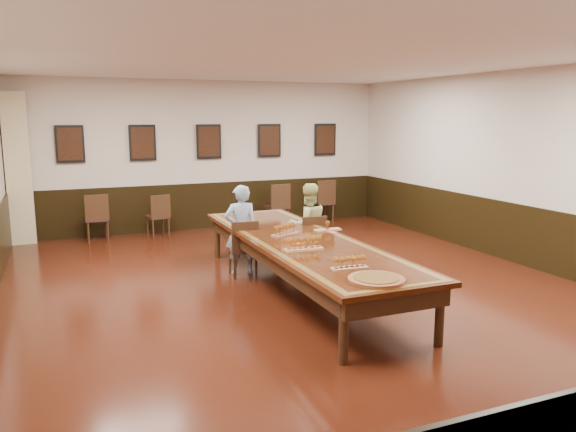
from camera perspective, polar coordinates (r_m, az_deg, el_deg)
name	(u,v)px	position (r m, az deg, el deg)	size (l,w,h in m)	color
floor	(302,292)	(8.01, 1.39, -7.71)	(8.00, 10.00, 0.02)	black
ceiling	(303,57)	(7.67, 1.50, 15.85)	(8.00, 10.00, 0.02)	white
wall_back	(208,155)	(12.40, -8.10, 6.12)	(8.00, 0.02, 3.20)	beige
wall_right	(526,168)	(10.00, 22.99, 4.48)	(0.02, 10.00, 3.20)	beige
chair_man	(243,248)	(8.71, -4.64, -3.21)	(0.41, 0.45, 0.88)	#311A15
chair_woman	(310,241)	(9.11, 2.26, -2.59)	(0.41, 0.45, 0.88)	#311A15
spare_chair_a	(97,217)	(11.71, -18.87, -0.12)	(0.44, 0.48, 0.94)	#311A15
spare_chair_b	(158,215)	(11.84, -13.10, 0.10)	(0.41, 0.45, 0.87)	#311A15
spare_chair_c	(277,205)	(12.45, -1.13, 1.09)	(0.46, 0.50, 0.98)	#311A15
spare_chair_d	(322,201)	(13.02, 3.45, 1.52)	(0.47, 0.51, 1.00)	#311A15
person_man	(241,230)	(8.74, -4.80, -1.40)	(0.51, 0.34, 1.41)	teal
person_woman	(308,225)	(9.14, 2.05, -0.95)	(0.68, 0.53, 1.38)	#C3CB7F
pink_phone	(332,232)	(8.28, 4.52, -1.67)	(0.07, 0.15, 0.01)	#E04A76
curtain	(18,169)	(11.84, -25.72, 4.31)	(0.45, 0.18, 2.90)	#C4B486
wainscoting	(302,257)	(7.87, 1.41, -4.18)	(8.00, 10.00, 1.00)	black
conference_table	(302,249)	(7.85, 1.41, -3.39)	(1.40, 5.00, 0.76)	black
posters	(209,142)	(12.31, -8.05, 7.50)	(6.14, 0.04, 0.74)	black
flight_a	(285,230)	(8.08, -0.30, -1.43)	(0.46, 0.29, 0.16)	#A06843
flight_b	(328,226)	(8.41, 4.04, -1.02)	(0.42, 0.13, 0.16)	#A06843
flight_c	(303,244)	(7.16, 1.58, -2.84)	(0.51, 0.17, 0.19)	#A06843
flight_d	(350,263)	(6.33, 6.27, -4.78)	(0.43, 0.15, 0.16)	#A06843
red_plate_grp	(296,243)	(7.55, 0.81, -2.76)	(0.20, 0.20, 0.03)	red
carved_platter	(376,279)	(5.93, 8.96, -6.39)	(0.66, 0.66, 0.05)	#622813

